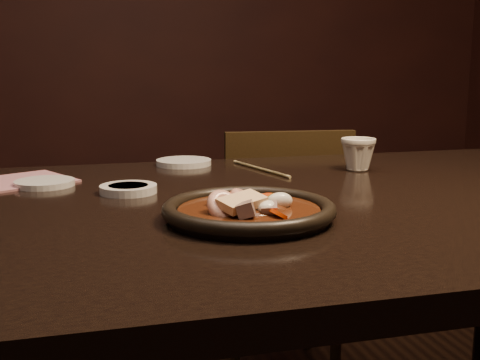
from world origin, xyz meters
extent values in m
cube|color=black|center=(0.00, 0.00, 0.73)|extent=(1.60, 0.90, 0.04)
cube|color=black|center=(0.24, 0.76, 0.39)|extent=(0.41, 0.41, 0.04)
cylinder|color=black|center=(0.41, 0.89, 0.18)|extent=(0.03, 0.03, 0.37)
cylinder|color=black|center=(0.38, 0.59, 0.18)|extent=(0.03, 0.03, 0.37)
cylinder|color=black|center=(0.11, 0.93, 0.18)|extent=(0.03, 0.03, 0.37)
cylinder|color=black|center=(0.08, 0.62, 0.18)|extent=(0.03, 0.03, 0.37)
cube|color=black|center=(0.23, 0.59, 0.60)|extent=(0.36, 0.06, 0.39)
cylinder|color=black|center=(-0.09, -0.12, 0.76)|extent=(0.23, 0.23, 0.01)
torus|color=black|center=(-0.09, -0.12, 0.77)|extent=(0.25, 0.25, 0.02)
cylinder|color=#39180A|center=(-0.09, -0.12, 0.76)|extent=(0.21, 0.21, 0.01)
ellipsoid|color=#39180A|center=(-0.09, -0.12, 0.76)|extent=(0.11, 0.11, 0.03)
torus|color=#D7A188|center=(-0.13, -0.14, 0.77)|extent=(0.06, 0.06, 0.05)
torus|color=#D7A188|center=(-0.09, -0.12, 0.77)|extent=(0.06, 0.06, 0.04)
cube|color=gray|center=(-0.09, -0.14, 0.77)|extent=(0.03, 0.03, 0.03)
cube|color=gray|center=(-0.11, -0.13, 0.78)|extent=(0.03, 0.03, 0.02)
cube|color=gray|center=(-0.07, -0.16, 0.77)|extent=(0.03, 0.03, 0.03)
cube|color=gray|center=(-0.11, -0.11, 0.78)|extent=(0.03, 0.03, 0.03)
cube|color=gray|center=(-0.06, -0.10, 0.77)|extent=(0.03, 0.03, 0.02)
cube|color=gray|center=(-0.11, -0.18, 0.78)|extent=(0.03, 0.03, 0.03)
cylinder|color=#EE3C07|center=(-0.12, -0.12, 0.78)|extent=(0.04, 0.02, 0.04)
cylinder|color=#EE3C07|center=(-0.07, -0.18, 0.77)|extent=(0.04, 0.05, 0.03)
cylinder|color=#EE3C07|center=(-0.09, -0.12, 0.78)|extent=(0.05, 0.04, 0.03)
cylinder|color=#EE3C07|center=(-0.06, -0.12, 0.78)|extent=(0.05, 0.04, 0.04)
cylinder|color=#EE3C07|center=(-0.11, -0.12, 0.77)|extent=(0.05, 0.05, 0.03)
cube|color=#155F12|center=(-0.09, -0.13, 0.78)|extent=(0.01, 0.04, 0.01)
cube|color=#155F12|center=(-0.11, -0.09, 0.77)|extent=(0.03, 0.03, 0.02)
cube|color=#155F12|center=(-0.09, -0.12, 0.77)|extent=(0.03, 0.04, 0.01)
cube|color=#155F12|center=(-0.09, -0.13, 0.78)|extent=(0.02, 0.04, 0.02)
cube|color=#155F12|center=(-0.07, -0.12, 0.77)|extent=(0.04, 0.01, 0.02)
cube|color=#155F12|center=(-0.09, -0.12, 0.78)|extent=(0.04, 0.02, 0.02)
ellipsoid|color=#EDE6CD|center=(-0.08, -0.16, 0.77)|extent=(0.03, 0.03, 0.02)
ellipsoid|color=#EDE6CD|center=(-0.10, -0.12, 0.77)|extent=(0.04, 0.02, 0.02)
ellipsoid|color=#EDE6CD|center=(-0.13, -0.09, 0.78)|extent=(0.03, 0.03, 0.02)
ellipsoid|color=#EDE6CD|center=(-0.05, -0.13, 0.78)|extent=(0.04, 0.02, 0.03)
ellipsoid|color=#EDE6CD|center=(-0.13, -0.13, 0.78)|extent=(0.03, 0.02, 0.01)
cube|color=#FDD197|center=(-0.11, -0.15, 0.78)|extent=(0.07, 0.06, 0.02)
cylinder|color=silver|center=(-0.25, 0.11, 0.76)|extent=(0.10, 0.10, 0.01)
cylinder|color=silver|center=(-0.39, 0.22, 0.76)|extent=(0.11, 0.11, 0.01)
cylinder|color=silver|center=(-0.10, 0.39, 0.76)|extent=(0.12, 0.12, 0.01)
imported|color=beige|center=(0.25, 0.22, 0.79)|extent=(0.08, 0.07, 0.07)
cylinder|color=#9F8C5B|center=(0.05, 0.27, 0.75)|extent=(0.06, 0.21, 0.01)
cylinder|color=#9F8C5B|center=(0.04, 0.28, 0.75)|extent=(0.06, 0.21, 0.01)
cube|color=#9E6166|center=(-0.43, 0.27, 0.75)|extent=(0.21, 0.21, 0.00)
camera|label=1|loc=(-0.32, -0.94, 0.97)|focal=45.00mm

